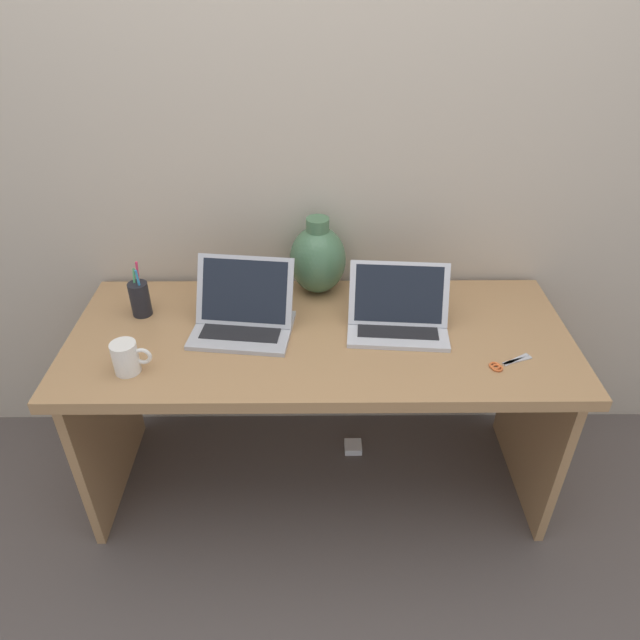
{
  "coord_description": "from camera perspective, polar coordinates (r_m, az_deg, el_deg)",
  "views": [
    {
      "loc": [
        -0.01,
        -1.52,
        1.78
      ],
      "look_at": [
        0.0,
        0.0,
        0.75
      ],
      "focal_mm": 32.27,
      "sensor_mm": 36.0,
      "label": 1
    }
  ],
  "objects": [
    {
      "name": "green_vase",
      "position": [
        2.03,
        -0.22,
        6.1
      ],
      "size": [
        0.2,
        0.2,
        0.28
      ],
      "color": "#47704C",
      "rests_on": "desk"
    },
    {
      "name": "power_brick",
      "position": [
        2.44,
        3.3,
        -12.45
      ],
      "size": [
        0.07,
        0.07,
        0.03
      ],
      "primitive_type": "cube",
      "color": "white",
      "rests_on": "ground"
    },
    {
      "name": "scissors",
      "position": [
        1.81,
        17.74,
        -4.2
      ],
      "size": [
        0.14,
        0.09,
        0.01
      ],
      "color": "#B7B7BC",
      "rests_on": "desk"
    },
    {
      "name": "pen_cup",
      "position": [
        2.01,
        -17.42,
        2.06
      ],
      "size": [
        0.07,
        0.07,
        0.19
      ],
      "color": "black",
      "rests_on": "desk"
    },
    {
      "name": "laptop_left",
      "position": [
        1.87,
        -7.59,
        0.81
      ],
      "size": [
        0.34,
        0.28,
        0.22
      ],
      "color": "#B2B2B7",
      "rests_on": "desk"
    },
    {
      "name": "ground_plane",
      "position": [
        2.34,
        0.0,
        -15.46
      ],
      "size": [
        6.0,
        6.0,
        0.0
      ],
      "primitive_type": "plane",
      "color": "#564C47"
    },
    {
      "name": "desk",
      "position": [
        1.95,
        0.0,
        -4.66
      ],
      "size": [
        1.62,
        0.67,
        0.7
      ],
      "color": "#AD7F51",
      "rests_on": "ground"
    },
    {
      "name": "coffee_mug",
      "position": [
        1.77,
        -18.64,
        -3.55
      ],
      "size": [
        0.12,
        0.08,
        0.1
      ],
      "color": "white",
      "rests_on": "desk"
    },
    {
      "name": "laptop_right",
      "position": [
        1.88,
        7.74,
        0.74
      ],
      "size": [
        0.34,
        0.24,
        0.2
      ],
      "color": "silver",
      "rests_on": "desk"
    },
    {
      "name": "back_wall",
      "position": [
        1.98,
        -0.08,
        17.03
      ],
      "size": [
        4.4,
        0.04,
        2.4
      ],
      "primitive_type": "cube",
      "color": "#BCAD99",
      "rests_on": "ground"
    }
  ]
}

